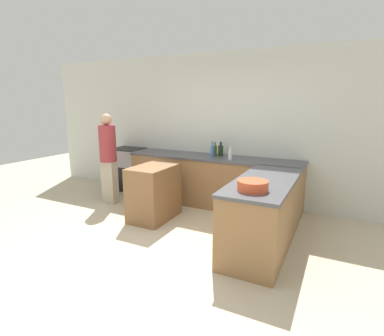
{
  "coord_description": "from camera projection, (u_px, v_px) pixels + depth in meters",
  "views": [
    {
      "loc": [
        2.03,
        -2.79,
        1.81
      ],
      "look_at": [
        0.2,
        0.83,
        0.93
      ],
      "focal_mm": 28.0,
      "sensor_mm": 36.0,
      "label": 1
    }
  ],
  "objects": [
    {
      "name": "person_by_range",
      "position": [
        108.0,
        155.0,
        5.38
      ],
      "size": [
        0.3,
        0.3,
        1.63
      ],
      "color": "#ADA38E",
      "rests_on": "ground_plane"
    },
    {
      "name": "ground_plane",
      "position": [
        148.0,
        252.0,
        3.71
      ],
      "size": [
        14.0,
        14.0,
        0.0
      ],
      "primitive_type": "plane",
      "color": "beige"
    },
    {
      "name": "wall_back",
      "position": [
        221.0,
        129.0,
        5.51
      ],
      "size": [
        8.0,
        0.06,
        2.7
      ],
      "color": "silver",
      "rests_on": "ground_plane"
    },
    {
      "name": "range_oven",
      "position": [
        128.0,
        170.0,
        6.24
      ],
      "size": [
        0.71,
        0.63,
        0.9
      ],
      "color": "#99999E",
      "rests_on": "ground_plane"
    },
    {
      "name": "counter_back",
      "position": [
        212.0,
        181.0,
        5.39
      ],
      "size": [
        3.13,
        0.69,
        0.89
      ],
      "color": "olive",
      "rests_on": "ground_plane"
    },
    {
      "name": "island_table",
      "position": [
        154.0,
        193.0,
        4.73
      ],
      "size": [
        0.54,
        0.83,
        0.86
      ],
      "color": "brown",
      "rests_on": "ground_plane"
    },
    {
      "name": "water_bottle_blue",
      "position": [
        212.0,
        151.0,
        5.23
      ],
      "size": [
        0.06,
        0.06,
        0.27
      ],
      "color": "#386BB7",
      "rests_on": "counter_back"
    },
    {
      "name": "mixing_bowl",
      "position": [
        253.0,
        186.0,
        3.22
      ],
      "size": [
        0.33,
        0.33,
        0.11
      ],
      "color": "#DB512D",
      "rests_on": "counter_peninsula"
    },
    {
      "name": "olive_oil_bottle",
      "position": [
        215.0,
        150.0,
        5.36
      ],
      "size": [
        0.07,
        0.07,
        0.24
      ],
      "color": "#475B1E",
      "rests_on": "counter_back"
    },
    {
      "name": "counter_peninsula",
      "position": [
        264.0,
        213.0,
        3.8
      ],
      "size": [
        0.69,
        1.78,
        0.89
      ],
      "color": "olive",
      "rests_on": "ground_plane"
    },
    {
      "name": "vinegar_bottle_clear",
      "position": [
        230.0,
        155.0,
        4.96
      ],
      "size": [
        0.07,
        0.07,
        0.22
      ],
      "color": "silver",
      "rests_on": "counter_back"
    },
    {
      "name": "wine_bottle_dark",
      "position": [
        221.0,
        150.0,
        5.31
      ],
      "size": [
        0.09,
        0.09,
        0.26
      ],
      "color": "black",
      "rests_on": "counter_back"
    }
  ]
}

